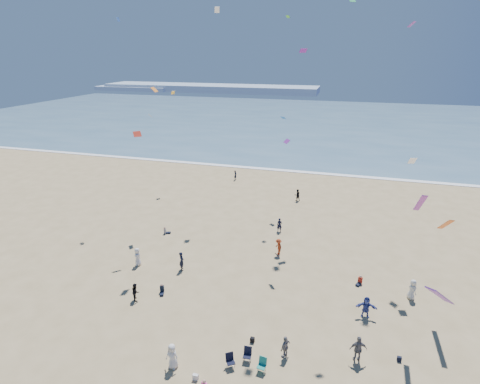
# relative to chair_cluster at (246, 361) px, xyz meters

# --- Properties ---
(ground) EXTENTS (220.00, 220.00, 0.00)m
(ground) POSITION_rel_chair_cluster_xyz_m (-4.12, -1.98, -0.50)
(ground) COLOR tan
(ground) RESTS_ON ground
(ocean) EXTENTS (220.00, 100.00, 0.06)m
(ocean) POSITION_rel_chair_cluster_xyz_m (-4.12, 93.02, -0.47)
(ocean) COLOR #476B84
(ocean) RESTS_ON ground
(surf_line) EXTENTS (220.00, 1.20, 0.08)m
(surf_line) POSITION_rel_chair_cluster_xyz_m (-4.12, 43.02, -0.46)
(surf_line) COLOR white
(surf_line) RESTS_ON ground
(headland_far) EXTENTS (110.00, 20.00, 3.20)m
(headland_far) POSITION_rel_chair_cluster_xyz_m (-64.12, 168.02, 1.10)
(headland_far) COLOR #7A8EA8
(headland_far) RESTS_ON ground
(headland_near) EXTENTS (40.00, 14.00, 2.00)m
(headland_near) POSITION_rel_chair_cluster_xyz_m (-104.12, 163.02, 0.50)
(headland_near) COLOR #7A8EA8
(headland_near) RESTS_ON ground
(standing_flyers) EXTENTS (25.34, 38.13, 1.93)m
(standing_flyers) POSITION_rel_chair_cluster_xyz_m (-0.36, 10.30, 0.37)
(standing_flyers) COLOR #354293
(standing_flyers) RESTS_ON ground
(seated_group) EXTENTS (21.87, 19.52, 0.84)m
(seated_group) POSITION_rel_chair_cluster_xyz_m (-3.78, 5.67, -0.08)
(seated_group) COLOR white
(seated_group) RESTS_ON ground
(chair_cluster) EXTENTS (2.76, 1.54, 1.00)m
(chair_cluster) POSITION_rel_chair_cluster_xyz_m (0.00, 0.00, 0.00)
(chair_cluster) COLOR black
(chair_cluster) RESTS_ON ground
(white_tote) EXTENTS (0.35, 0.20, 0.40)m
(white_tote) POSITION_rel_chair_cluster_xyz_m (-2.80, -1.83, -0.30)
(white_tote) COLOR silver
(white_tote) RESTS_ON ground
(black_backpack) EXTENTS (0.30, 0.22, 0.38)m
(black_backpack) POSITION_rel_chair_cluster_xyz_m (-0.16, 2.26, -0.31)
(black_backpack) COLOR black
(black_backpack) RESTS_ON ground
(navy_bag) EXTENTS (0.28, 0.18, 0.34)m
(navy_bag) POSITION_rel_chair_cluster_xyz_m (9.62, 3.23, -0.33)
(navy_bag) COLOR black
(navy_bag) RESTS_ON ground
(kites_aloft) EXTENTS (43.63, 40.11, 27.63)m
(kites_aloft) POSITION_rel_chair_cluster_xyz_m (4.42, 10.66, 14.62)
(kites_aloft) COLOR purple
(kites_aloft) RESTS_ON ground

